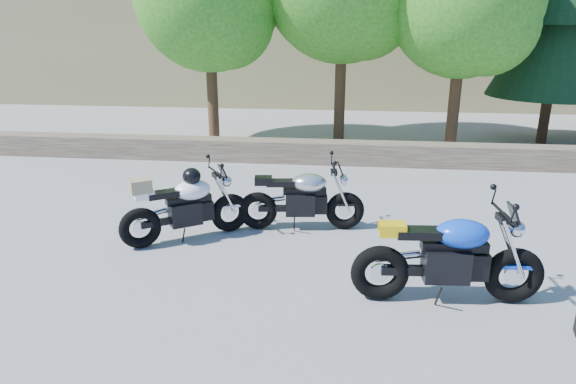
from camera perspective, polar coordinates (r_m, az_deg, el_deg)
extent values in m
plane|color=gray|center=(6.79, -2.68, -8.61)|extent=(90.00, 90.00, 0.00)
cube|color=#483B30|center=(11.85, 1.54, 4.52)|extent=(22.00, 0.55, 0.50)
cylinder|color=#382314|center=(13.72, -8.43, 11.58)|extent=(0.28, 0.28, 3.02)
sphere|color=#1C6D18|center=(13.22, -6.91, 18.44)|extent=(2.38, 2.38, 2.38)
cylinder|color=#382314|center=(13.64, 5.83, 12.35)|extent=(0.28, 0.28, 3.36)
sphere|color=#1C6D18|center=(13.28, 8.36, 19.88)|extent=(2.64, 2.64, 2.64)
cylinder|color=#382314|center=(13.32, 18.08, 10.46)|extent=(0.28, 0.28, 2.91)
sphere|color=#1C6D18|center=(13.04, 21.28, 16.88)|extent=(2.29, 2.29, 2.29)
cylinder|color=#382314|center=(15.22, 26.82, 8.85)|extent=(0.26, 0.26, 2.16)
cone|color=black|center=(15.09, 27.83, 15.57)|extent=(3.17, 3.17, 3.24)
torus|color=black|center=(8.00, 6.35, -2.06)|extent=(0.61, 0.22, 0.60)
torus|color=black|center=(7.97, -3.37, -2.07)|extent=(0.61, 0.22, 0.60)
cylinder|color=silver|center=(8.00, 6.35, -2.06)|extent=(0.21, 0.06, 0.21)
cylinder|color=silver|center=(7.97, -3.37, -2.07)|extent=(0.21, 0.06, 0.21)
cube|color=black|center=(7.92, 1.37, -1.31)|extent=(0.48, 0.33, 0.34)
cube|color=black|center=(7.85, 1.86, 0.11)|extent=(0.67, 0.22, 0.09)
ellipsoid|color=silver|center=(7.82, 2.35, 1.03)|extent=(0.58, 0.42, 0.29)
cube|color=black|center=(7.81, -0.68, 1.03)|extent=(0.49, 0.26, 0.08)
cube|color=black|center=(7.81, -2.75, 1.29)|extent=(0.28, 0.22, 0.12)
cylinder|color=black|center=(7.78, 5.14, 2.54)|extent=(0.10, 0.62, 0.03)
sphere|color=silver|center=(7.84, 6.20, 1.41)|extent=(0.17, 0.17, 0.17)
torus|color=black|center=(7.91, -6.47, -2.30)|extent=(0.59, 0.46, 0.60)
torus|color=black|center=(7.58, -16.10, -3.87)|extent=(0.59, 0.46, 0.60)
cylinder|color=silver|center=(7.91, -6.47, -2.30)|extent=(0.19, 0.15, 0.21)
cylinder|color=silver|center=(7.58, -16.10, -3.87)|extent=(0.19, 0.15, 0.21)
cube|color=black|center=(7.68, -11.36, -2.32)|extent=(0.53, 0.49, 0.34)
cube|color=black|center=(7.62, -10.98, -0.78)|extent=(0.63, 0.49, 0.09)
ellipsoid|color=white|center=(7.60, -10.57, 0.23)|extent=(0.65, 0.60, 0.29)
cube|color=black|center=(7.50, -13.59, -0.22)|extent=(0.51, 0.43, 0.08)
cube|color=white|center=(7.44, -15.72, -0.26)|extent=(0.32, 0.30, 0.12)
cylinder|color=black|center=(7.64, -7.96, 2.17)|extent=(0.37, 0.53, 0.03)
sphere|color=silver|center=(7.74, -6.86, 1.18)|extent=(0.17, 0.17, 0.17)
ellipsoid|color=black|center=(7.54, -10.66, 1.73)|extent=(0.37, 0.38, 0.25)
cube|color=#8C7751|center=(7.39, -16.09, 0.67)|extent=(0.37, 0.36, 0.19)
torus|color=black|center=(6.44, 23.79, -8.49)|extent=(0.68, 0.22, 0.67)
torus|color=black|center=(6.06, 10.16, -8.84)|extent=(0.68, 0.22, 0.67)
cylinder|color=silver|center=(6.44, 23.79, -8.49)|extent=(0.23, 0.06, 0.23)
cylinder|color=silver|center=(6.06, 10.16, -8.84)|extent=(0.23, 0.06, 0.23)
cube|color=black|center=(6.15, 17.11, -7.67)|extent=(0.53, 0.35, 0.38)
cube|color=black|center=(6.07, 17.99, -5.69)|extent=(0.75, 0.22, 0.11)
ellipsoid|color=blue|center=(6.04, 18.80, -4.40)|extent=(0.63, 0.45, 0.32)
cube|color=black|center=(5.92, 14.49, -4.43)|extent=(0.54, 0.27, 0.09)
cube|color=#E0B50B|center=(5.85, 11.49, -4.05)|extent=(0.31, 0.23, 0.14)
cylinder|color=black|center=(6.09, 22.84, -2.25)|extent=(0.08, 0.70, 0.03)
sphere|color=silver|center=(6.21, 24.09, -3.79)|extent=(0.19, 0.19, 0.19)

